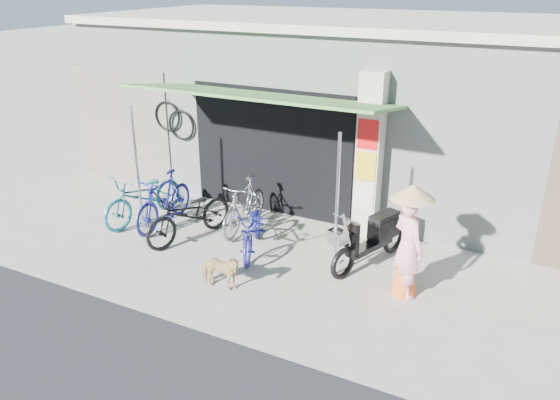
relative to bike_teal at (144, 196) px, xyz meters
The scene contains 13 objects.
ground 3.38m from the bike_teal, 18.22° to the right, with size 80.00×80.00×0.00m, color #AAA39A.
bicycle_shop 5.31m from the bike_teal, 51.89° to the left, with size 12.30×5.30×3.66m.
shop_pillar 4.38m from the bike_teal, 19.17° to the left, with size 0.42×0.44×3.00m.
awning 3.09m from the bike_teal, 14.32° to the left, with size 4.60×1.88×2.72m.
neighbour_left 2.52m from the bike_teal, 139.72° to the left, with size 2.60×0.06×2.60m, color #6B665B.
bike_teal is the anchor object (origin of this frame).
bike_blue 0.49m from the bike_teal, ahead, with size 0.49×1.72×1.04m, color navy.
bike_black 1.31m from the bike_teal, 12.50° to the right, with size 0.64×1.84×0.97m, color black.
bike_silver 2.01m from the bike_teal, 14.74° to the left, with size 0.47×1.67×1.00m, color #9D9DA1.
bike_navy 2.54m from the bike_teal, ahead, with size 0.57×1.62×0.85m, color navy.
street_dog 3.07m from the bike_teal, 28.85° to the right, with size 0.32×0.71×0.60m, color #977150.
moped 4.49m from the bike_teal, ahead, with size 0.84×1.78×1.05m.
nun 5.25m from the bike_teal, ahead, with size 0.69×0.66×1.78m.
Camera 1 is at (3.59, -6.47, 4.46)m, focal length 35.00 mm.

